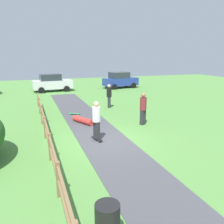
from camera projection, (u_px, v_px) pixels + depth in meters
name	position (u px, v px, depth m)	size (l,w,h in m)	color
ground_plane	(104.00, 141.00, 11.20)	(60.00, 60.00, 0.00)	#568E42
asphalt_path	(104.00, 141.00, 11.20)	(2.40, 28.00, 0.02)	#47474C
wooden_fence	(47.00, 134.00, 10.20)	(0.12, 18.12, 1.10)	olive
trash_bin	(107.00, 223.00, 5.12)	(0.56, 0.56, 0.90)	black
skater_riding	(96.00, 119.00, 10.98)	(0.46, 0.82, 1.89)	black
skater_fallen	(84.00, 120.00, 13.99)	(1.46, 1.57, 0.36)	red
skateboard_loose	(74.00, 114.00, 15.98)	(0.82, 0.49, 0.08)	#338C4C
bystander_maroon	(143.00, 107.00, 13.56)	(0.50, 0.50, 1.89)	#2D2D33
bystander_black	(109.00, 95.00, 17.92)	(0.51, 0.51, 1.81)	#2D2D33
parked_car_white	(52.00, 83.00, 25.87)	(4.32, 2.26, 1.92)	silver
parked_car_blue	(120.00, 80.00, 28.49)	(4.42, 2.51, 1.92)	#283D99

